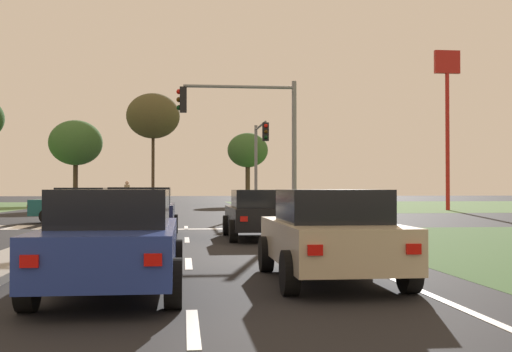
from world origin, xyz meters
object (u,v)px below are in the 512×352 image
(traffic_signal_near_right, at_px, (252,126))
(fastfood_pole_sign, at_px, (447,93))
(car_silver_eighth, at_px, (118,196))
(car_maroon_fourth, at_px, (111,198))
(car_blue_seventh, at_px, (114,239))
(pedestrian_at_median, at_px, (127,192))
(treeline_fourth, at_px, (153,116))
(car_navy_sixth, at_px, (145,211))
(car_black_second, at_px, (260,213))
(traffic_signal_far_right, at_px, (260,151))
(car_beige_third, at_px, (330,234))
(car_teal_near, at_px, (84,205))
(treeline_third, at_px, (76,143))
(treeline_fifth, at_px, (248,151))

(traffic_signal_near_right, relative_size, fastfood_pole_sign, 0.50)
(car_silver_eighth, bearing_deg, fastfood_pole_sign, 146.77)
(car_maroon_fourth, relative_size, car_blue_seventh, 0.97)
(pedestrian_at_median, relative_size, fastfood_pole_sign, 0.17)
(car_blue_seventh, relative_size, treeline_fourth, 0.44)
(car_blue_seventh, bearing_deg, traffic_signal_near_right, 76.52)
(car_navy_sixth, relative_size, traffic_signal_near_right, 0.75)
(car_black_second, distance_m, treeline_fourth, 43.02)
(traffic_signal_near_right, xyz_separation_m, treeline_fourth, (-5.40, 36.94, 4.42))
(traffic_signal_far_right, bearing_deg, traffic_signal_near_right, -98.20)
(car_beige_third, relative_size, car_silver_eighth, 0.91)
(car_navy_sixth, bearing_deg, car_silver_eighth, 96.83)
(traffic_signal_far_right, bearing_deg, treeline_fourth, 105.41)
(car_teal_near, distance_m, pedestrian_at_median, 11.85)
(car_silver_eighth, relative_size, traffic_signal_far_right, 0.87)
(car_maroon_fourth, relative_size, traffic_signal_near_right, 0.80)
(treeline_third, bearing_deg, traffic_signal_near_right, -71.88)
(car_silver_eighth, relative_size, fastfood_pole_sign, 0.41)
(car_blue_seventh, height_order, treeline_fourth, treeline_fourth)
(car_navy_sixth, xyz_separation_m, traffic_signal_near_right, (3.77, 3.95, 3.08))
(treeline_fourth, bearing_deg, car_beige_third, -84.20)
(traffic_signal_near_right, bearing_deg, traffic_signal_far_right, 81.80)
(car_navy_sixth, bearing_deg, fastfood_pole_sign, 49.57)
(car_maroon_fourth, relative_size, car_navy_sixth, 1.06)
(car_silver_eighth, relative_size, treeline_fourth, 0.44)
(car_beige_third, xyz_separation_m, fastfood_pole_sign, (15.89, 33.06, 7.38))
(car_teal_near, bearing_deg, pedestrian_at_median, 175.76)
(car_teal_near, distance_m, car_silver_eighth, 29.75)
(treeline_third, bearing_deg, car_silver_eighth, -46.21)
(car_teal_near, height_order, car_beige_third, car_teal_near)
(car_teal_near, xyz_separation_m, car_beige_third, (6.73, -19.11, -0.03))
(traffic_signal_far_right, bearing_deg, car_navy_sixth, -109.43)
(treeline_fourth, bearing_deg, car_silver_eighth, -142.50)
(car_teal_near, bearing_deg, fastfood_pole_sign, 121.65)
(car_teal_near, distance_m, treeline_fifth, 32.52)
(car_beige_third, distance_m, pedestrian_at_median, 31.47)
(car_navy_sixth, distance_m, pedestrian_at_median, 20.82)
(fastfood_pole_sign, bearing_deg, car_black_second, -123.64)
(car_beige_third, bearing_deg, treeline_third, 103.30)
(car_black_second, relative_size, car_navy_sixth, 1.06)
(treeline_fourth, relative_size, treeline_fifth, 1.56)
(car_navy_sixth, xyz_separation_m, treeline_fourth, (-1.64, 40.88, 7.50))
(traffic_signal_near_right, height_order, treeline_fourth, treeline_fourth)
(fastfood_pole_sign, bearing_deg, car_maroon_fourth, 161.27)
(fastfood_pole_sign, xyz_separation_m, treeline_third, (-28.54, 20.43, -2.27))
(treeline_fourth, xyz_separation_m, treeline_fifth, (8.76, -1.45, -3.26))
(car_navy_sixth, distance_m, fastfood_pole_sign, 30.87)
(car_maroon_fourth, xyz_separation_m, car_silver_eighth, (-0.26, 7.69, 0.07))
(car_maroon_fourth, distance_m, car_blue_seventh, 42.08)
(car_silver_eighth, height_order, treeline_fourth, treeline_fourth)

